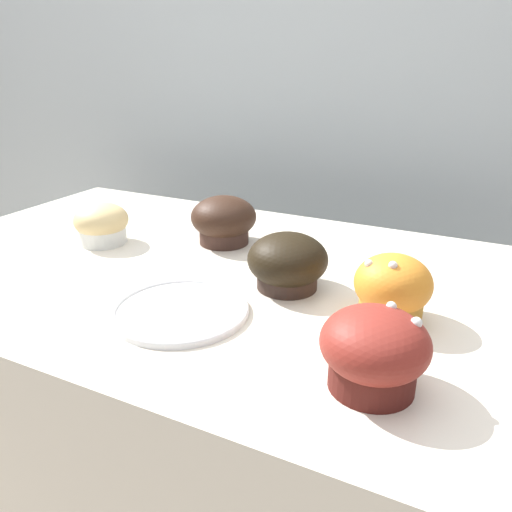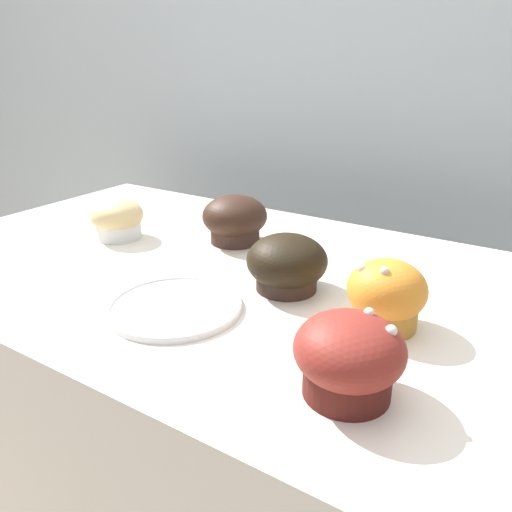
{
  "view_description": "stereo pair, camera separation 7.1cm",
  "coord_description": "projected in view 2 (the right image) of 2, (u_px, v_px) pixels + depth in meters",
  "views": [
    {
      "loc": [
        0.42,
        -0.62,
        1.26
      ],
      "look_at": [
        0.12,
        -0.02,
        1.0
      ],
      "focal_mm": 35.0,
      "sensor_mm": 36.0,
      "label": 1
    },
    {
      "loc": [
        0.48,
        -0.58,
        1.26
      ],
      "look_at": [
        0.12,
        -0.02,
        1.0
      ],
      "focal_mm": 35.0,
      "sensor_mm": 36.0,
      "label": 2
    }
  ],
  "objects": [
    {
      "name": "muffin_front_center",
      "position": [
        117.0,
        219.0,
        0.91
      ],
      "size": [
        0.09,
        0.09,
        0.07
      ],
      "color": "white",
      "rests_on": "display_counter"
    },
    {
      "name": "muffin_back_right",
      "position": [
        386.0,
        295.0,
        0.6
      ],
      "size": [
        0.1,
        0.1,
        0.09
      ],
      "color": "#C68631",
      "rests_on": "display_counter"
    },
    {
      "name": "muffin_front_right",
      "position": [
        349.0,
        357.0,
        0.48
      ],
      "size": [
        0.11,
        0.11,
        0.09
      ],
      "color": "#4E1914",
      "rests_on": "display_counter"
    },
    {
      "name": "serving_plate",
      "position": [
        175.0,
        306.0,
        0.66
      ],
      "size": [
        0.18,
        0.18,
        0.01
      ],
      "color": "white",
      "rests_on": "display_counter"
    },
    {
      "name": "muffin_front_left",
      "position": [
        235.0,
        220.0,
        0.88
      ],
      "size": [
        0.12,
        0.12,
        0.08
      ],
      "color": "#3C261F",
      "rests_on": "display_counter"
    },
    {
      "name": "muffin_back_left",
      "position": [
        287.0,
        264.0,
        0.7
      ],
      "size": [
        0.11,
        0.11,
        0.08
      ],
      "color": "#32241E",
      "rests_on": "display_counter"
    },
    {
      "name": "wall_back",
      "position": [
        345.0,
        206.0,
        1.3
      ],
      "size": [
        3.2,
        0.1,
        1.8
      ],
      "primitive_type": "cube",
      "color": "#A8B2B7",
      "rests_on": "ground"
    },
    {
      "name": "display_counter",
      "position": [
        210.0,
        484.0,
        0.99
      ],
      "size": [
        1.0,
        0.64,
        0.95
      ],
      "primitive_type": "cube",
      "color": "silver",
      "rests_on": "ground"
    }
  ]
}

